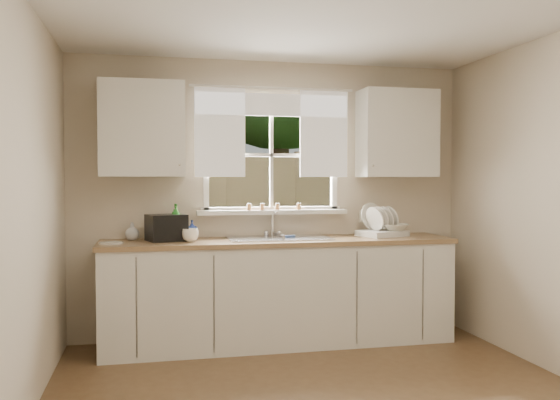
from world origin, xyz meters
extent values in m
cube|color=beige|center=(0.00, 2.00, 0.57)|extent=(3.60, 0.02, 1.15)
cube|color=beige|center=(0.00, 2.00, 2.33)|extent=(3.60, 0.02, 0.35)
cube|color=beige|center=(-1.20, 2.00, 1.65)|extent=(1.20, 0.02, 1.00)
cube|color=beige|center=(1.20, 2.00, 1.65)|extent=(1.20, 0.02, 1.00)
cube|color=beige|center=(-1.80, 0.00, 1.25)|extent=(0.02, 4.00, 2.50)
cube|color=white|center=(0.00, 2.02, 1.15)|extent=(1.30, 0.06, 0.05)
cube|color=white|center=(0.00, 2.02, 2.15)|extent=(1.30, 0.06, 0.05)
cube|color=white|center=(-0.60, 2.02, 1.65)|extent=(0.05, 0.06, 1.05)
cube|color=white|center=(0.60, 2.02, 1.65)|extent=(0.05, 0.06, 1.05)
cube|color=white|center=(0.00, 2.02, 1.65)|extent=(0.03, 0.04, 1.00)
cube|color=white|center=(0.00, 2.02, 1.65)|extent=(1.20, 0.04, 0.03)
cube|color=white|center=(0.00, 1.96, 1.13)|extent=(1.38, 0.14, 0.04)
cylinder|color=white|center=(0.00, 1.94, 2.25)|extent=(1.50, 0.02, 0.02)
cube|color=silver|center=(-0.48, 1.95, 1.85)|extent=(0.45, 0.02, 0.80)
cube|color=silver|center=(0.48, 1.95, 1.85)|extent=(0.45, 0.02, 0.80)
cube|color=silver|center=(0.00, 1.95, 2.10)|extent=(1.40, 0.02, 0.20)
cube|color=silver|center=(0.00, 1.68, 0.43)|extent=(3.00, 0.62, 0.87)
cube|color=olive|center=(0.00, 1.68, 0.89)|extent=(3.04, 0.65, 0.04)
cube|color=silver|center=(-1.15, 1.82, 1.85)|extent=(0.70, 0.33, 0.80)
cube|color=silver|center=(1.15, 1.82, 1.85)|extent=(0.70, 0.33, 0.80)
cube|color=beige|center=(0.88, 1.99, 1.08)|extent=(0.08, 0.01, 0.12)
cylinder|color=brown|center=(0.04, 1.94, 1.18)|extent=(0.04, 0.04, 0.06)
cylinder|color=brown|center=(0.24, 1.94, 1.18)|extent=(0.04, 0.04, 0.06)
cylinder|color=brown|center=(-0.10, 1.94, 1.18)|extent=(0.04, 0.04, 0.06)
cylinder|color=brown|center=(-0.22, 1.94, 1.18)|extent=(0.04, 0.04, 0.06)
cube|color=#335421|center=(0.00, 7.00, -0.02)|extent=(20.00, 10.00, 0.02)
cube|color=#9D8257|center=(0.00, 5.00, 0.90)|extent=(8.00, 0.10, 1.80)
cube|color=maroon|center=(-1.20, 8.50, 1.10)|extent=(3.00, 3.00, 2.20)
cube|color=black|center=(-1.20, 8.50, 2.35)|extent=(3.20, 3.20, 0.30)
cylinder|color=#423021|center=(1.40, 8.00, 1.60)|extent=(0.36, 0.36, 3.20)
sphere|color=#214716|center=(1.40, 8.00, 4.00)|extent=(4.00, 4.00, 4.00)
sphere|color=#214716|center=(0.30, 9.50, 4.50)|extent=(3.20, 3.20, 3.20)
cube|color=#B7B7BC|center=(0.00, 1.71, 0.83)|extent=(0.84, 0.46, 0.18)
cube|color=#B7B7BC|center=(0.00, 1.71, 0.92)|extent=(0.88, 0.50, 0.01)
cube|color=#B7B7BC|center=(0.00, 1.71, 0.89)|extent=(0.02, 0.41, 0.14)
cylinder|color=silver|center=(0.00, 1.96, 1.02)|extent=(0.03, 0.03, 0.22)
cylinder|color=silver|center=(0.00, 1.88, 1.13)|extent=(0.02, 0.18, 0.02)
sphere|color=silver|center=(-0.06, 1.96, 0.94)|extent=(0.05, 0.05, 0.05)
sphere|color=silver|center=(0.06, 1.96, 0.94)|extent=(0.05, 0.05, 0.05)
cube|color=white|center=(0.97, 1.74, 0.94)|extent=(0.48, 0.42, 0.05)
cylinder|color=white|center=(0.92, 1.86, 1.08)|extent=(0.27, 0.16, 0.25)
cylinder|color=white|center=(0.89, 1.71, 1.07)|extent=(0.14, 0.23, 0.22)
cylinder|color=white|center=(0.94, 1.73, 1.07)|extent=(0.14, 0.23, 0.22)
cylinder|color=white|center=(1.00, 1.75, 1.07)|extent=(0.14, 0.23, 0.22)
cylinder|color=white|center=(1.06, 1.77, 1.07)|extent=(0.14, 0.23, 0.22)
imported|color=white|center=(1.08, 1.70, 0.99)|extent=(0.30, 0.30, 0.06)
imported|color=green|center=(-0.88, 1.80, 1.07)|extent=(0.13, 0.13, 0.31)
imported|color=#2D49A8|center=(-0.74, 1.81, 0.99)|extent=(0.08, 0.09, 0.17)
imported|color=beige|center=(-1.24, 1.87, 0.99)|extent=(0.15, 0.15, 0.15)
cylinder|color=silver|center=(-1.40, 1.61, 0.92)|extent=(0.19, 0.19, 0.01)
imported|color=white|center=(-0.77, 1.63, 0.96)|extent=(0.17, 0.17, 0.11)
cube|color=black|center=(-0.96, 1.74, 1.02)|extent=(0.36, 0.34, 0.22)
camera|label=1|loc=(-1.09, -3.31, 1.43)|focal=38.00mm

